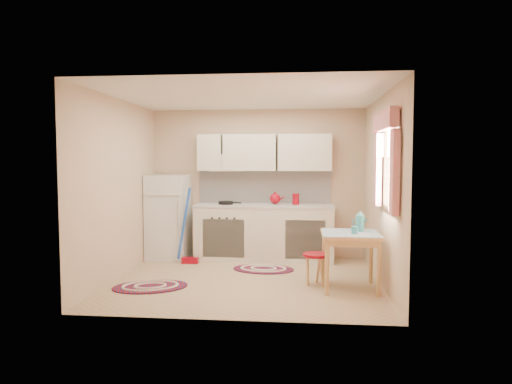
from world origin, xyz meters
TOP-DOWN VIEW (x-y plane):
  - room_shell at (0.16, 0.24)m, footprint 3.64×3.60m
  - fridge at (-1.46, 1.25)m, footprint 0.65×0.60m
  - broom at (-1.02, 0.90)m, footprint 0.28×0.12m
  - base_cabinets at (0.14, 1.30)m, footprint 2.25×0.60m
  - countertop at (0.14, 1.30)m, footprint 2.27×0.62m
  - frying_pan at (-0.49, 1.25)m, footprint 0.28×0.28m
  - red_kettle at (0.32, 1.30)m, footprint 0.21×0.20m
  - red_canister at (0.66, 1.30)m, footprint 0.12×0.12m
  - table at (1.36, -0.31)m, footprint 0.72×0.72m
  - stool at (0.94, -0.17)m, footprint 0.44×0.44m
  - coffee_pot at (1.50, -0.19)m, footprint 0.17×0.16m
  - mug at (1.40, -0.41)m, footprint 0.08×0.08m
  - rug_center at (0.18, 0.61)m, footprint 0.97×0.69m
  - rug_left at (-1.20, -0.49)m, footprint 1.11×0.90m

SIDE VIEW (x-z plane):
  - rug_center at x=0.18m, z-range 0.00..0.02m
  - rug_left at x=-1.20m, z-range 0.00..0.02m
  - stool at x=0.94m, z-range 0.00..0.42m
  - table at x=1.36m, z-range 0.00..0.72m
  - base_cabinets at x=0.14m, z-range 0.00..0.88m
  - broom at x=-1.02m, z-range 0.00..1.20m
  - fridge at x=-1.46m, z-range 0.00..1.40m
  - mug at x=1.40m, z-range 0.72..0.82m
  - coffee_pot at x=1.50m, z-range 0.72..1.00m
  - countertop at x=0.14m, z-range 0.88..0.92m
  - frying_pan at x=-0.49m, z-range 0.92..0.97m
  - red_canister at x=0.66m, z-range 0.92..1.08m
  - red_kettle at x=0.32m, z-range 0.92..1.11m
  - room_shell at x=0.16m, z-range 0.34..2.86m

